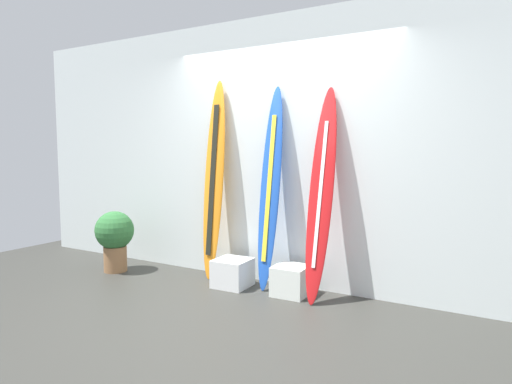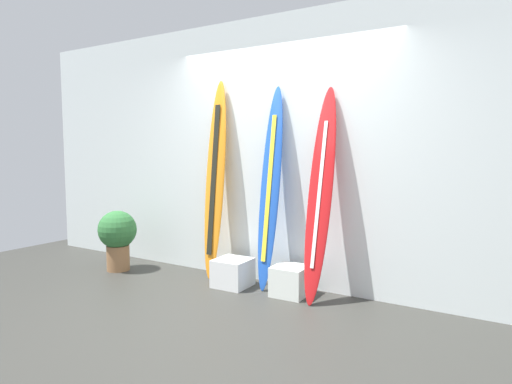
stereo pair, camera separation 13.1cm
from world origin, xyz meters
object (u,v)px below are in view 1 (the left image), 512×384
at_px(display_block_center, 233,273).
at_px(surfboard_sunset, 214,180).
at_px(surfboard_crimson, 321,196).
at_px(surfboard_cobalt, 270,190).
at_px(display_block_left, 291,280).
at_px(potted_plant, 115,236).

bearing_deg(display_block_center, surfboard_sunset, 153.06).
bearing_deg(display_block_center, surfboard_crimson, 5.22).
relative_size(surfboard_sunset, surfboard_cobalt, 1.05).
xyz_separation_m(surfboard_crimson, display_block_center, (-0.94, -0.09, -0.85)).
bearing_deg(surfboard_crimson, surfboard_cobalt, 173.15).
height_order(display_block_left, display_block_center, display_block_left).
bearing_deg(surfboard_sunset, surfboard_crimson, -4.24).
xyz_separation_m(surfboard_sunset, surfboard_cobalt, (0.71, -0.03, -0.07)).
relative_size(display_block_left, display_block_center, 0.93).
distance_m(display_block_center, potted_plant, 1.55).
relative_size(surfboard_sunset, potted_plant, 3.08).
relative_size(surfboard_cobalt, display_block_center, 5.72).
distance_m(surfboard_sunset, surfboard_cobalt, 0.72).
bearing_deg(potted_plant, surfboard_sunset, 18.45).
bearing_deg(surfboard_sunset, display_block_left, -7.11).
bearing_deg(display_block_left, display_block_center, -175.03).
bearing_deg(surfboard_crimson, display_block_left, -174.23).
bearing_deg(potted_plant, display_block_left, 6.85).
distance_m(surfboard_crimson, potted_plant, 2.53).
relative_size(surfboard_cobalt, potted_plant, 2.92).
distance_m(surfboard_sunset, potted_plant, 1.39).
bearing_deg(surfboard_crimson, display_block_center, -174.78).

